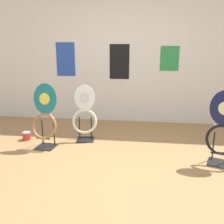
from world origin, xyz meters
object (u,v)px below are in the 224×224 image
at_px(toilet_seat_display_teal_sax, 45,119).
at_px(toilet_seat_display_navy_moon, 223,130).
at_px(toilet_seat_display_white_plain, 85,116).
at_px(paint_can, 27,135).

height_order(toilet_seat_display_teal_sax, toilet_seat_display_navy_moon, same).
relative_size(toilet_seat_display_white_plain, toilet_seat_display_teal_sax, 0.92).
xyz_separation_m(toilet_seat_display_teal_sax, paint_can, (-0.44, 0.26, -0.38)).
relative_size(toilet_seat_display_teal_sax, paint_can, 6.94).
bearing_deg(toilet_seat_display_teal_sax, toilet_seat_display_white_plain, 36.32).
bearing_deg(toilet_seat_display_navy_moon, paint_can, 170.28).
xyz_separation_m(toilet_seat_display_teal_sax, toilet_seat_display_navy_moon, (2.47, -0.24, 0.01)).
height_order(toilet_seat_display_navy_moon, paint_can, toilet_seat_display_navy_moon).
bearing_deg(toilet_seat_display_navy_moon, toilet_seat_display_teal_sax, 174.44).
bearing_deg(paint_can, toilet_seat_display_teal_sax, -30.31).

